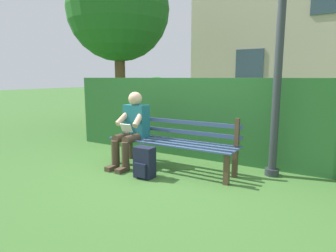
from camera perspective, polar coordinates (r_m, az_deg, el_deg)
The scene contains 8 objects.
ground at distance 4.52m, azimuth 0.66°, elevation -8.52°, with size 60.00×60.00×0.00m, color #3D6B2D.
park_bench at distance 4.46m, azimuth 1.08°, elevation -3.11°, with size 2.04×0.51×0.84m.
person_seated at distance 4.65m, azimuth -7.09°, elevation -0.18°, with size 0.44×0.73×1.17m.
hedge_backdrop at distance 5.15m, azimuth 12.07°, elevation 1.85°, with size 6.19×0.82×1.52m.
tree at distance 8.61m, azimuth -10.00°, elevation 20.98°, with size 2.87×2.73×4.56m.
building_facade at distance 11.20m, azimuth 29.06°, elevation 16.76°, with size 8.53×2.87×6.06m.
backpack at distance 4.13m, azimuth -4.64°, elevation -7.16°, with size 0.27×0.26×0.44m.
lamp_post at distance 4.41m, azimuth 21.48°, elevation 21.71°, with size 0.31×0.31×3.74m.
Camera 1 is at (-2.16, 3.71, 1.40)m, focal length 31.12 mm.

